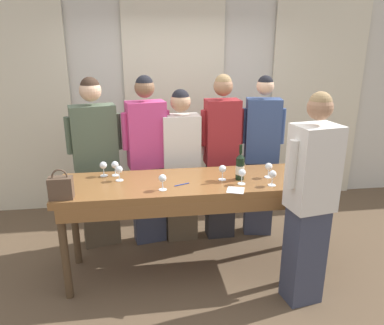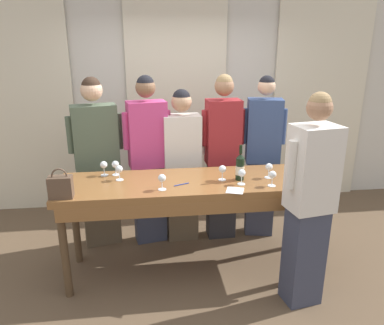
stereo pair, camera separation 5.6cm
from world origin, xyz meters
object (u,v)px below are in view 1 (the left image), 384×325
(wine_glass_center_left, at_px, (269,167))
(host_pouring, at_px, (310,201))
(wine_glass_back_mid, at_px, (119,170))
(guest_pink_top, at_px, (147,160))
(handbag, at_px, (61,187))
(wine_glass_back_left, at_px, (103,166))
(wine_glass_center_right, at_px, (162,179))
(guest_cream_sweater, at_px, (181,165))
(wine_glass_front_right, at_px, (115,165))
(guest_navy_coat, at_px, (261,156))
(wine_glass_center_mid, at_px, (242,173))
(guest_olive_jacket, at_px, (96,162))
(wine_bottle, at_px, (240,167))
(tasting_bar, at_px, (193,191))
(wine_glass_front_mid, at_px, (273,175))
(wine_glass_front_left, at_px, (222,170))
(guest_striped_shirt, at_px, (221,156))

(wine_glass_center_left, bearing_deg, host_pouring, -73.40)
(wine_glass_back_mid, bearing_deg, guest_pink_top, 64.09)
(handbag, relative_size, wine_glass_back_left, 1.80)
(wine_glass_center_right, height_order, guest_cream_sweater, guest_cream_sweater)
(wine_glass_front_right, height_order, wine_glass_back_mid, same)
(wine_glass_back_left, xyz_separation_m, guest_navy_coat, (1.69, 0.41, -0.10))
(wine_glass_center_mid, height_order, wine_glass_center_right, same)
(guest_cream_sweater, bearing_deg, guest_olive_jacket, -180.00)
(wine_glass_center_right, xyz_separation_m, wine_glass_back_left, (-0.53, 0.43, 0.00))
(wine_bottle, relative_size, wine_glass_center_mid, 2.35)
(tasting_bar, distance_m, guest_cream_sweater, 0.67)
(host_pouring, bearing_deg, wine_glass_back_mid, 156.84)
(wine_bottle, relative_size, wine_glass_front_mid, 2.35)
(tasting_bar, relative_size, wine_glass_front_left, 17.30)
(guest_olive_jacket, bearing_deg, wine_glass_back_left, -74.73)
(wine_glass_front_mid, xyz_separation_m, host_pouring, (0.20, -0.35, -0.11))
(wine_bottle, xyz_separation_m, guest_navy_coat, (0.43, 0.68, -0.12))
(wine_glass_center_left, bearing_deg, guest_pink_top, 149.20)
(wine_glass_front_right, xyz_separation_m, guest_olive_jacket, (-0.22, 0.41, -0.09))
(handbag, bearing_deg, guest_striped_shirt, 30.68)
(wine_glass_front_left, distance_m, wine_glass_front_mid, 0.46)
(guest_striped_shirt, bearing_deg, wine_glass_center_mid, -89.16)
(guest_striped_shirt, distance_m, host_pouring, 1.31)
(wine_glass_front_mid, xyz_separation_m, wine_glass_center_right, (-0.97, 0.03, 0.00))
(host_pouring, bearing_deg, wine_glass_center_right, 161.96)
(wine_glass_back_mid, bearing_deg, wine_bottle, -6.48)
(guest_olive_jacket, bearing_deg, guest_pink_top, 0.00)
(wine_glass_front_left, bearing_deg, guest_striped_shirt, 78.38)
(wine_glass_back_left, bearing_deg, host_pouring, -25.35)
(wine_glass_center_left, height_order, wine_glass_back_left, same)
(wine_glass_front_left, height_order, guest_navy_coat, guest_navy_coat)
(handbag, height_order, wine_glass_center_mid, handbag)
(wine_glass_center_mid, height_order, guest_pink_top, guest_pink_top)
(guest_pink_top, xyz_separation_m, guest_navy_coat, (1.27, 0.00, -0.01))
(wine_glass_front_mid, bearing_deg, guest_olive_jacket, 151.70)
(wine_glass_back_left, height_order, guest_pink_top, guest_pink_top)
(wine_glass_back_mid, bearing_deg, wine_glass_front_right, 107.10)
(wine_glass_front_left, xyz_separation_m, wine_glass_front_mid, (0.41, -0.20, 0.00))
(wine_glass_center_left, bearing_deg, wine_glass_front_mid, -99.69)
(wine_glass_front_right, bearing_deg, wine_glass_center_left, -10.00)
(guest_cream_sweater, height_order, guest_navy_coat, guest_navy_coat)
(wine_glass_back_left, relative_size, wine_glass_back_mid, 1.00)
(guest_navy_coat, bearing_deg, guest_cream_sweater, 180.00)
(guest_olive_jacket, bearing_deg, wine_glass_center_mid, -30.46)
(wine_glass_back_mid, distance_m, guest_navy_coat, 1.64)
(wine_glass_center_left, xyz_separation_m, wine_glass_back_mid, (-1.39, 0.11, 0.00))
(wine_bottle, distance_m, wine_glass_center_right, 0.74)
(wine_glass_center_mid, xyz_separation_m, host_pouring, (0.46, -0.42, -0.11))
(wine_glass_front_left, distance_m, guest_striped_shirt, 0.69)
(guest_striped_shirt, height_order, guest_navy_coat, guest_striped_shirt)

